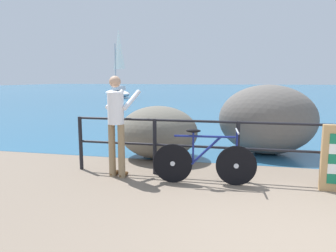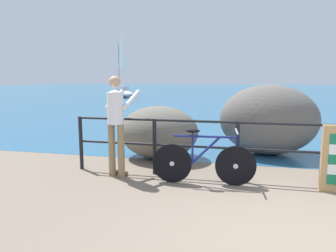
# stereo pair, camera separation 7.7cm
# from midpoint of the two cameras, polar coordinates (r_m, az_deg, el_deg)

# --- Properties ---
(ground_plane) EXTENTS (120.00, 120.00, 0.10)m
(ground_plane) POSITION_cam_midpoint_polar(r_m,az_deg,el_deg) (23.35, 14.92, 3.98)
(ground_plane) COLOR #756656
(sea_surface) EXTENTS (120.00, 90.00, 0.01)m
(sea_surface) POSITION_cam_midpoint_polar(r_m,az_deg,el_deg) (51.35, 14.02, 6.47)
(sea_surface) COLOR #285B7F
(sea_surface) RESTS_ON ground_plane
(promenade_railing) EXTENTS (7.39, 0.07, 1.02)m
(promenade_railing) POSITION_cam_midpoint_polar(r_m,az_deg,el_deg) (5.50, 20.60, -3.37)
(promenade_railing) COLOR black
(promenade_railing) RESTS_ON ground_plane
(bicycle) EXTENTS (1.70, 0.48, 0.92)m
(bicycle) POSITION_cam_midpoint_polar(r_m,az_deg,el_deg) (5.20, 6.96, -6.38)
(bicycle) COLOR black
(bicycle) RESTS_ON ground_plane
(person_at_railing) EXTENTS (0.55, 0.67, 1.78)m
(person_at_railing) POSITION_cam_midpoint_polar(r_m,az_deg,el_deg) (5.52, -9.01, 0.85)
(person_at_railing) COLOR #8C7251
(person_at_railing) RESTS_ON ground_plane
(breakwater_boulder_main) EXTENTS (2.21, 1.59, 1.60)m
(breakwater_boulder_main) POSITION_cam_midpoint_polar(r_m,az_deg,el_deg) (7.52, 18.15, 1.10)
(breakwater_boulder_main) COLOR #605B56
(breakwater_boulder_main) RESTS_ON ground
(breakwater_boulder_left) EXTENTS (1.72, 1.43, 1.15)m
(breakwater_boulder_left) POSITION_cam_midpoint_polar(r_m,az_deg,el_deg) (6.83, -1.36, -1.12)
(breakwater_boulder_left) COLOR #676257
(breakwater_boulder_left) RESTS_ON ground
(sailboat) EXTENTS (4.13, 3.92, 6.16)m
(sailboat) POSITION_cam_midpoint_polar(r_m,az_deg,el_deg) (29.60, -8.57, 6.58)
(sailboat) COLOR white
(sailboat) RESTS_ON sea_surface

